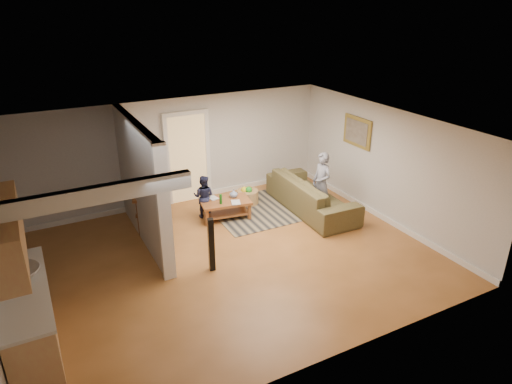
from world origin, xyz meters
TOP-DOWN VIEW (x-y plane):
  - ground at (0.00, 0.00)m, footprint 7.50×7.50m
  - room_shell at (-1.07, 0.43)m, footprint 7.54×6.02m
  - area_rug at (1.79, 1.63)m, footprint 2.70×1.99m
  - sofa at (2.60, 1.09)m, footprint 1.12×2.66m
  - coffee_table at (0.67, 1.62)m, footprint 1.17×0.80m
  - tv_console at (-0.94, 2.19)m, footprint 0.82×1.40m
  - speaker_left at (-0.43, -0.20)m, footprint 0.12×0.12m
  - speaker_right at (-0.85, 1.40)m, footprint 0.10×0.10m
  - toy_basket at (1.45, 2.09)m, footprint 0.51×0.51m
  - child at (2.74, 0.92)m, footprint 0.38×0.54m
  - toddler at (0.26, 1.90)m, footprint 0.61×0.59m

SIDE VIEW (x-z plane):
  - ground at x=0.00m, z-range 0.00..0.00m
  - sofa at x=2.60m, z-range -0.38..0.38m
  - child at x=2.74m, z-range -0.71..0.71m
  - toddler at x=0.26m, z-range -0.49..0.49m
  - area_rug at x=1.79m, z-range 0.00..0.01m
  - toy_basket at x=1.45m, z-range -0.04..0.42m
  - coffee_table at x=0.67m, z-range 0.01..0.65m
  - speaker_right at x=-0.85m, z-range 0.00..0.90m
  - speaker_left at x=-0.43m, z-range 0.00..1.03m
  - tv_console at x=-0.94m, z-range 0.19..1.32m
  - room_shell at x=-1.07m, z-range 0.20..2.72m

